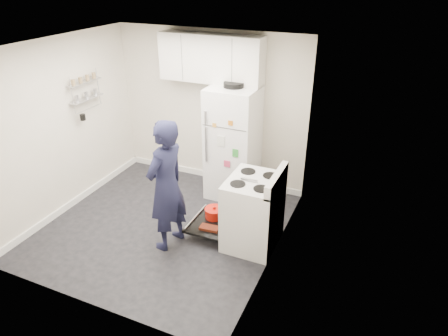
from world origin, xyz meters
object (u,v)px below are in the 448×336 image
at_px(open_oven_door, 213,219).
at_px(refrigerator, 233,143).
at_px(person, 166,186).
at_px(electric_range, 252,212).

xyz_separation_m(open_oven_door, refrigerator, (-0.13, 1.05, 0.71)).
distance_m(open_oven_door, person, 0.94).
bearing_deg(open_oven_door, person, -128.10).
bearing_deg(open_oven_door, refrigerator, 97.12).
xyz_separation_m(electric_range, refrigerator, (-0.72, 1.10, 0.42)).
bearing_deg(refrigerator, person, -99.60).
relative_size(refrigerator, person, 1.05).
bearing_deg(person, refrigerator, 179.79).
relative_size(electric_range, person, 0.63).
bearing_deg(refrigerator, electric_range, -56.65).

